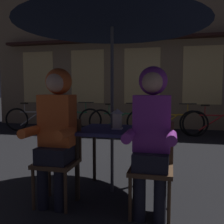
{
  "coord_description": "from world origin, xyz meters",
  "views": [
    {
      "loc": [
        0.66,
        -2.78,
        1.18
      ],
      "look_at": [
        0.0,
        -0.0,
        0.93
      ],
      "focal_mm": 40.85,
      "sensor_mm": 36.0,
      "label": 1
    }
  ],
  "objects_px": {
    "lantern": "(117,118)",
    "chair_right": "(152,162)",
    "cafe_table": "(112,137)",
    "bicycle_second": "(72,119)",
    "bicycle_fourth": "(172,123)",
    "bicycle_third": "(120,121)",
    "patio_umbrella": "(112,9)",
    "person_left_hooded": "(56,123)",
    "bicycle_fifth": "(216,123)",
    "chair_left": "(59,156)",
    "bicycle_nearest": "(35,119)",
    "person_right_hooded": "(152,126)"
  },
  "relations": [
    {
      "from": "lantern",
      "to": "chair_right",
      "type": "distance_m",
      "value": 0.66
    },
    {
      "from": "cafe_table",
      "to": "bicycle_second",
      "type": "relative_size",
      "value": 0.44
    },
    {
      "from": "lantern",
      "to": "bicycle_fourth",
      "type": "xyz_separation_m",
      "value": [
        0.59,
        3.86,
        -0.51
      ]
    },
    {
      "from": "bicycle_third",
      "to": "lantern",
      "type": "bearing_deg",
      "value": -78.66
    },
    {
      "from": "chair_right",
      "to": "bicycle_third",
      "type": "height_order",
      "value": "chair_right"
    },
    {
      "from": "patio_umbrella",
      "to": "bicycle_second",
      "type": "height_order",
      "value": "patio_umbrella"
    },
    {
      "from": "person_left_hooded",
      "to": "bicycle_fifth",
      "type": "relative_size",
      "value": 0.83
    },
    {
      "from": "chair_left",
      "to": "cafe_table",
      "type": "bearing_deg",
      "value": 37.55
    },
    {
      "from": "chair_right",
      "to": "bicycle_nearest",
      "type": "relative_size",
      "value": 0.53
    },
    {
      "from": "cafe_table",
      "to": "chair_left",
      "type": "height_order",
      "value": "chair_left"
    },
    {
      "from": "patio_umbrella",
      "to": "chair_left",
      "type": "xyz_separation_m",
      "value": [
        -0.48,
        -0.37,
        -1.57
      ]
    },
    {
      "from": "bicycle_nearest",
      "to": "bicycle_fifth",
      "type": "xyz_separation_m",
      "value": [
        4.92,
        0.17,
        0.0
      ]
    },
    {
      "from": "patio_umbrella",
      "to": "chair_left",
      "type": "height_order",
      "value": "patio_umbrella"
    },
    {
      "from": "chair_left",
      "to": "chair_right",
      "type": "distance_m",
      "value": 0.96
    },
    {
      "from": "person_left_hooded",
      "to": "bicycle_fourth",
      "type": "height_order",
      "value": "person_left_hooded"
    },
    {
      "from": "patio_umbrella",
      "to": "bicycle_third",
      "type": "relative_size",
      "value": 1.38
    },
    {
      "from": "chair_left",
      "to": "bicycle_fourth",
      "type": "bearing_deg",
      "value": 74.82
    },
    {
      "from": "lantern",
      "to": "person_left_hooded",
      "type": "height_order",
      "value": "person_left_hooded"
    },
    {
      "from": "lantern",
      "to": "cafe_table",
      "type": "bearing_deg",
      "value": 161.04
    },
    {
      "from": "chair_right",
      "to": "bicycle_second",
      "type": "xyz_separation_m",
      "value": [
        -2.57,
        4.29,
        -0.14
      ]
    },
    {
      "from": "chair_left",
      "to": "person_left_hooded",
      "type": "height_order",
      "value": "person_left_hooded"
    },
    {
      "from": "bicycle_second",
      "to": "bicycle_fourth",
      "type": "relative_size",
      "value": 1.01
    },
    {
      "from": "person_left_hooded",
      "to": "bicycle_fifth",
      "type": "height_order",
      "value": "person_left_hooded"
    },
    {
      "from": "cafe_table",
      "to": "bicycle_nearest",
      "type": "relative_size",
      "value": 0.45
    },
    {
      "from": "bicycle_second",
      "to": "bicycle_fourth",
      "type": "height_order",
      "value": "same"
    },
    {
      "from": "cafe_table",
      "to": "bicycle_fifth",
      "type": "bearing_deg",
      "value": 66.17
    },
    {
      "from": "cafe_table",
      "to": "person_left_hooded",
      "type": "distance_m",
      "value": 0.67
    },
    {
      "from": "lantern",
      "to": "bicycle_fourth",
      "type": "distance_m",
      "value": 3.93
    },
    {
      "from": "chair_right",
      "to": "bicycle_nearest",
      "type": "distance_m",
      "value": 5.52
    },
    {
      "from": "bicycle_second",
      "to": "bicycle_third",
      "type": "distance_m",
      "value": 1.39
    },
    {
      "from": "bicycle_third",
      "to": "bicycle_second",
      "type": "bearing_deg",
      "value": 176.44
    },
    {
      "from": "person_right_hooded",
      "to": "bicycle_fifth",
      "type": "bearing_deg",
      "value": 73.91
    },
    {
      "from": "patio_umbrella",
      "to": "bicycle_nearest",
      "type": "distance_m",
      "value": 5.22
    },
    {
      "from": "bicycle_fifth",
      "to": "bicycle_third",
      "type": "bearing_deg",
      "value": -177.86
    },
    {
      "from": "bicycle_nearest",
      "to": "bicycle_fifth",
      "type": "bearing_deg",
      "value": 1.92
    },
    {
      "from": "bicycle_second",
      "to": "bicycle_fifth",
      "type": "bearing_deg",
      "value": 0.08
    },
    {
      "from": "person_right_hooded",
      "to": "bicycle_nearest",
      "type": "bearing_deg",
      "value": 131.16
    },
    {
      "from": "cafe_table",
      "to": "bicycle_second",
      "type": "bearing_deg",
      "value": 118.09
    },
    {
      "from": "person_left_hooded",
      "to": "bicycle_second",
      "type": "xyz_separation_m",
      "value": [
        -1.61,
        4.35,
        -0.5
      ]
    },
    {
      "from": "lantern",
      "to": "bicycle_nearest",
      "type": "xyz_separation_m",
      "value": [
        -3.25,
        3.79,
        -0.51
      ]
    },
    {
      "from": "chair_left",
      "to": "bicycle_third",
      "type": "distance_m",
      "value": 4.22
    },
    {
      "from": "cafe_table",
      "to": "lantern",
      "type": "height_order",
      "value": "lantern"
    },
    {
      "from": "cafe_table",
      "to": "chair_right",
      "type": "relative_size",
      "value": 0.85
    },
    {
      "from": "bicycle_second",
      "to": "bicycle_fifth",
      "type": "distance_m",
      "value": 3.83
    },
    {
      "from": "bicycle_nearest",
      "to": "bicycle_third",
      "type": "relative_size",
      "value": 0.98
    },
    {
      "from": "bicycle_fifth",
      "to": "chair_left",
      "type": "bearing_deg",
      "value": -117.27
    },
    {
      "from": "cafe_table",
      "to": "bicycle_fifth",
      "type": "xyz_separation_m",
      "value": [
        1.74,
        3.93,
        -0.29
      ]
    },
    {
      "from": "chair_left",
      "to": "bicycle_second",
      "type": "bearing_deg",
      "value": 110.61
    },
    {
      "from": "patio_umbrella",
      "to": "person_right_hooded",
      "type": "xyz_separation_m",
      "value": [
        0.48,
        -0.43,
        -1.21
      ]
    },
    {
      "from": "patio_umbrella",
      "to": "bicycle_fifth",
      "type": "xyz_separation_m",
      "value": [
        1.74,
        3.93,
        -1.71
      ]
    }
  ]
}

